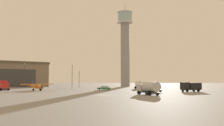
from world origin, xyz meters
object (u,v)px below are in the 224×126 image
car_green (104,88)px  light_post_centre (79,77)px  car_teal (154,90)px  truck_box_red (3,85)px  truck_fuel_tanker_silver (149,88)px  control_tower (125,43)px  truck_box_black (191,86)px  light_post_north (24,74)px  airplane_orange (37,86)px  light_post_west (72,74)px  truck_fuel_tanker_white (139,84)px

car_green → light_post_centre: light_post_centre is taller
car_teal → light_post_centre: light_post_centre is taller
truck_box_red → truck_fuel_tanker_silver: bearing=24.1°
control_tower → truck_box_black: (18.02, -51.06, -20.42)m
truck_box_red → car_green: truck_box_red is taller
truck_fuel_tanker_silver → car_green: truck_fuel_tanker_silver is taller
light_post_north → light_post_centre: (21.40, 7.06, -1.41)m
truck_box_red → light_post_north: size_ratio=0.63×
truck_box_black → truck_box_red: size_ratio=0.99×
airplane_orange → truck_fuel_tanker_silver: 39.77m
light_post_north → light_post_centre: size_ratio=1.36×
light_post_centre → light_post_north: bearing=-161.8°
car_teal → light_post_west: size_ratio=0.45×
control_tower → light_post_west: control_tower is taller
airplane_orange → light_post_centre: (9.00, 28.68, 3.05)m
light_post_west → truck_box_red: bearing=-136.0°
light_post_north → truck_box_black: bearing=-24.9°
control_tower → car_teal: control_tower is taller
truck_box_black → car_green: size_ratio=1.37×
airplane_orange → truck_fuel_tanker_white: 37.40m
car_teal → light_post_north: bearing=103.2°
truck_box_black → airplane_orange: bearing=-28.3°
truck_box_black → control_tower: bearing=-91.5°
truck_box_black → car_green: bearing=-42.1°
control_tower → truck_fuel_tanker_silver: 69.65m
truck_box_red → light_post_centre: bearing=103.3°
truck_box_black → car_teal: 12.91m
truck_box_red → light_post_north: 20.20m
light_post_west → light_post_north: light_post_north is taller
truck_box_black → car_teal: truck_box_black is taller
car_teal → light_post_north: size_ratio=0.44×
control_tower → car_green: 46.83m
airplane_orange → light_post_west: bearing=117.5°
light_post_centre → car_green: bearing=-63.4°
car_green → light_post_west: (-13.96, 16.72, 5.05)m
car_green → light_post_centre: 27.95m
truck_box_black → car_teal: size_ratio=1.41×
airplane_orange → light_post_centre: 30.22m
light_post_north → light_post_centre: bearing=18.2°
truck_fuel_tanker_white → truck_box_red: truck_box_red is taller
truck_box_black → car_green: truck_box_black is taller
control_tower → truck_fuel_tanker_silver: control_tower is taller
truck_fuel_tanker_silver → truck_box_red: 51.14m
car_teal → light_post_north: 59.04m
truck_fuel_tanker_silver → airplane_orange: bearing=29.1°
light_post_west → light_post_centre: bearing=79.0°
truck_box_red → light_post_west: bearing=95.4°
airplane_orange → car_teal: (35.87, -11.97, -0.73)m
truck_fuel_tanker_silver → car_teal: size_ratio=1.55×
light_post_north → car_green: bearing=-27.7°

